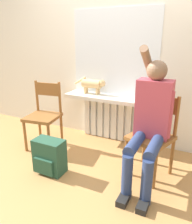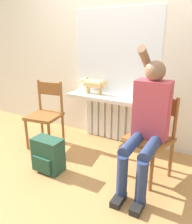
{
  "view_description": "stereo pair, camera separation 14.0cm",
  "coord_description": "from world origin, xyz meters",
  "views": [
    {
      "loc": [
        1.11,
        -1.61,
        1.42
      ],
      "look_at": [
        0.0,
        0.65,
        0.57
      ],
      "focal_mm": 35.0,
      "sensor_mm": 36.0,
      "label": 1
    },
    {
      "loc": [
        1.24,
        -1.54,
        1.42
      ],
      "look_at": [
        0.0,
        0.65,
        0.57
      ],
      "focal_mm": 35.0,
      "sensor_mm": 36.0,
      "label": 2
    }
  ],
  "objects": [
    {
      "name": "wall_with_window",
      "position": [
        0.0,
        1.23,
        1.35
      ],
      "size": [
        7.0,
        0.06,
        2.7
      ],
      "color": "white",
      "rests_on": "ground_plane"
    },
    {
      "name": "cat",
      "position": [
        -0.26,
        1.08,
        0.81
      ],
      "size": [
        0.48,
        0.12,
        0.24
      ],
      "color": "#DBB77A",
      "rests_on": "windowsill"
    },
    {
      "name": "ground_plane",
      "position": [
        0.0,
        0.0,
        0.0
      ],
      "size": [
        12.0,
        12.0,
        0.0
      ],
      "primitive_type": "plane",
      "color": "#B27F47"
    },
    {
      "name": "backpack",
      "position": [
        -0.28,
        0.06,
        0.19
      ],
      "size": [
        0.34,
        0.22,
        0.38
      ],
      "color": "#234C38",
      "rests_on": "ground_plane"
    },
    {
      "name": "chair_left",
      "position": [
        -0.71,
        0.54,
        0.46
      ],
      "size": [
        0.45,
        0.45,
        0.88
      ],
      "rotation": [
        0.0,
        0.0,
        0.15
      ],
      "color": "brown",
      "rests_on": "ground_plane"
    },
    {
      "name": "window_glass",
      "position": [
        0.0,
        1.2,
        1.23
      ],
      "size": [
        1.21,
        0.01,
        1.12
      ],
      "color": "white",
      "rests_on": "windowsill"
    },
    {
      "name": "chair_right",
      "position": [
        0.72,
        0.53,
        0.46
      ],
      "size": [
        0.51,
        0.51,
        0.88
      ],
      "rotation": [
        0.0,
        0.0,
        -0.33
      ],
      "color": "brown",
      "rests_on": "ground_plane"
    },
    {
      "name": "radiator",
      "position": [
        0.0,
        1.15,
        0.31
      ],
      "size": [
        0.87,
        0.08,
        0.62
      ],
      "color": "silver",
      "rests_on": "ground_plane"
    },
    {
      "name": "person",
      "position": [
        0.71,
        0.41,
        0.68
      ],
      "size": [
        0.36,
        1.03,
        1.36
      ],
      "color": "navy",
      "rests_on": "ground_plane"
    },
    {
      "name": "windowsill",
      "position": [
        0.0,
        1.05,
        0.64
      ],
      "size": [
        1.26,
        0.31,
        0.05
      ],
      "color": "silver",
      "rests_on": "radiator"
    }
  ]
}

